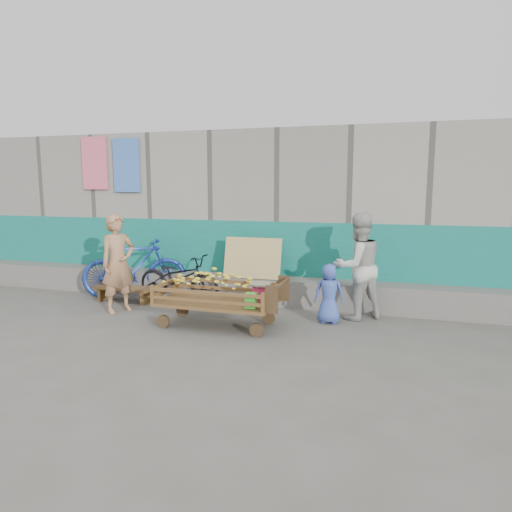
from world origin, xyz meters
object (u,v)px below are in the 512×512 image
(bicycle_blue, at_px, (135,267))
(banana_cart, at_px, (214,290))
(bicycle_dark, at_px, (179,278))
(child, at_px, (329,293))
(vendor_man, at_px, (118,264))
(bench, at_px, (124,291))
(woman, at_px, (358,266))

(bicycle_blue, bearing_deg, banana_cart, -143.96)
(bicycle_dark, bearing_deg, child, -96.37)
(vendor_man, distance_m, bicycle_blue, 0.96)
(bicycle_dark, bearing_deg, vendor_man, 152.56)
(banana_cart, distance_m, bench, 2.23)
(bench, relative_size, bicycle_blue, 0.57)
(vendor_man, xyz_separation_m, child, (3.32, 0.36, -0.34))
(woman, relative_size, bicycle_dark, 1.03)
(bicycle_dark, distance_m, bicycle_blue, 0.87)
(bench, distance_m, woman, 4.04)
(vendor_man, distance_m, woman, 3.77)
(woman, bearing_deg, bench, -34.31)
(banana_cart, height_order, woman, woman)
(woman, bearing_deg, child, 7.01)
(woman, height_order, child, woman)
(banana_cart, bearing_deg, bicycle_dark, 134.22)
(woman, bearing_deg, vendor_man, -25.44)
(banana_cart, relative_size, woman, 1.13)
(banana_cart, bearing_deg, child, 21.75)
(bench, bearing_deg, vendor_man, -63.23)
(banana_cart, distance_m, bicycle_dark, 1.67)
(bench, distance_m, bicycle_blue, 0.48)
(vendor_man, xyz_separation_m, woman, (3.70, 0.72, 0.02))
(bench, relative_size, bicycle_dark, 0.67)
(woman, distance_m, bicycle_dark, 3.13)
(banana_cart, height_order, bicycle_dark, bicycle_dark)
(banana_cart, bearing_deg, vendor_man, 171.44)
(vendor_man, bearing_deg, woman, -49.97)
(bicycle_dark, bearing_deg, banana_cart, -130.40)
(bench, xyz_separation_m, child, (3.61, -0.21, 0.25))
(child, height_order, bicycle_dark, child)
(child, relative_size, bicycle_blue, 0.48)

